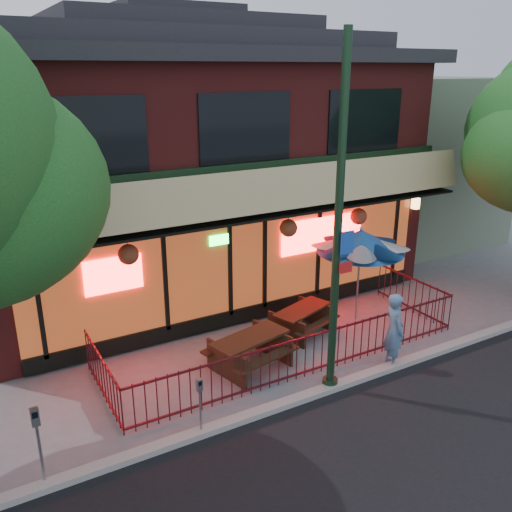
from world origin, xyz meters
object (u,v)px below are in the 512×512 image
(pedestrian, at_px, (394,330))
(parking_meter_far, at_px, (38,434))
(parking_meter_near, at_px, (200,397))
(picnic_table_left, at_px, (250,347))
(patio_umbrella, at_px, (361,241))
(street_light, at_px, (337,244))
(picnic_table_right, at_px, (302,317))

(pedestrian, distance_m, parking_meter_far, 7.42)
(parking_meter_near, bearing_deg, picnic_table_left, 40.00)
(patio_umbrella, relative_size, parking_meter_near, 2.20)
(parking_meter_far, bearing_deg, parking_meter_near, -1.70)
(street_light, bearing_deg, picnic_table_left, 124.23)
(picnic_table_left, relative_size, parking_meter_near, 1.74)
(parking_meter_far, bearing_deg, picnic_table_left, 18.43)
(street_light, distance_m, picnic_table_left, 3.24)
(picnic_table_left, xyz_separation_m, parking_meter_far, (-4.62, -1.54, 0.48))
(picnic_table_left, distance_m, parking_meter_far, 4.89)
(street_light, distance_m, picnic_table_right, 3.68)
(picnic_table_right, height_order, pedestrian, pedestrian)
(picnic_table_left, distance_m, parking_meter_near, 2.54)
(pedestrian, height_order, parking_meter_far, pedestrian)
(street_light, relative_size, parking_meter_near, 6.03)
(picnic_table_left, xyz_separation_m, parking_meter_near, (-1.93, -1.62, 0.29))
(patio_umbrella, xyz_separation_m, parking_meter_near, (-5.56, -2.36, -1.39))
(patio_umbrella, bearing_deg, street_light, -138.52)
(picnic_table_left, xyz_separation_m, patio_umbrella, (3.63, 0.74, 1.68))
(patio_umbrella, relative_size, parking_meter_far, 1.77)
(picnic_table_right, relative_size, pedestrian, 1.09)
(picnic_table_left, bearing_deg, patio_umbrella, 11.49)
(picnic_table_right, relative_size, patio_umbrella, 0.74)
(pedestrian, distance_m, parking_meter_near, 4.74)
(street_light, height_order, parking_meter_far, street_light)
(picnic_table_right, distance_m, parking_meter_near, 4.56)
(street_light, xyz_separation_m, patio_umbrella, (2.58, 2.28, -0.97))
(street_light, xyz_separation_m, picnic_table_left, (-1.05, 1.54, -2.65))
(street_light, bearing_deg, parking_meter_far, 179.97)
(pedestrian, xyz_separation_m, parking_meter_far, (-7.42, -0.05, 0.11))
(patio_umbrella, bearing_deg, parking_meter_near, -157.02)
(pedestrian, bearing_deg, parking_meter_far, 105.44)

